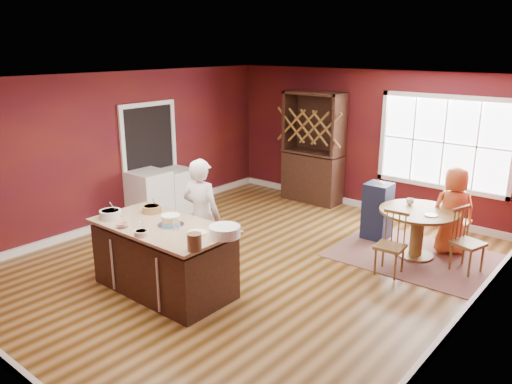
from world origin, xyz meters
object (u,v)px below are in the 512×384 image
dryer (176,191)px  dining_table (418,224)px  chair_east (469,241)px  chair_south (390,244)px  high_chair (377,210)px  seated_woman (453,211)px  toddler (384,192)px  kitchen_island (164,259)px  washer (150,196)px  layer_cake (171,220)px  chair_north (457,219)px  hutch (313,148)px  baker (202,216)px

dryer → dining_table: bearing=11.6°
chair_east → chair_south: chair_east is taller
dining_table → high_chair: 0.88m
dining_table → chair_south: bearing=-93.8°
chair_east → chair_south: 1.14m
seated_woman → toddler: seated_woman is taller
high_chair → toddler: (0.07, 0.03, 0.31)m
kitchen_island → dining_table: kitchen_island is taller
dining_table → toddler: toddler is taller
seated_woman → washer: seated_woman is taller
layer_cake → toddler: size_ratio=1.31×
kitchen_island → chair_north: (2.44, 3.98, 0.02)m
hutch → dining_table: bearing=-26.2°
chair_north → washer: bearing=25.5°
hutch → high_chair: bearing=-28.2°
washer → dryer: 0.64m
layer_cake → chair_north: size_ratio=0.37×
kitchen_island → baker: 0.86m
layer_cake → chair_east: 4.18m
chair_south → high_chair: bearing=119.6°
chair_south → high_chair: high_chair is taller
chair_east → chair_south: size_ratio=1.03×
dining_table → layer_cake: bearing=-123.0°
chair_east → seated_woman: bearing=55.0°
layer_cake → chair_south: bearing=49.3°
toddler → dryer: (-3.68, -1.26, -0.38)m
layer_cake → chair_south: 3.06m
chair_east → hutch: (-3.59, 1.43, 0.65)m
chair_east → high_chair: bearing=93.9°
dining_table → hutch: hutch is taller
chair_east → high_chair: (-1.59, 0.36, 0.03)m
chair_east → dryer: bearing=116.0°
chair_east → seated_woman: (-0.42, 0.53, 0.22)m
dining_table → hutch: (-2.83, 1.39, 0.59)m
baker → dining_table: bearing=-143.3°
kitchen_island → washer: 2.82m
hutch → dryer: hutch is taller
layer_cake → hutch: size_ratio=0.15×
seated_woman → chair_south: bearing=34.0°
dining_table → washer: size_ratio=1.25×
chair_north → hutch: (-3.14, 0.58, 0.67)m
chair_north → washer: (-4.75, -2.36, 0.01)m
baker → seated_woman: 3.85m
hutch → baker: bearing=-80.6°
kitchen_island → seated_woman: 4.43m
kitchen_island → chair_east: 4.26m
hutch → dryer: 2.89m
dryer → toddler: bearing=18.9°
chair_east → seated_woman: 0.71m
layer_cake → hutch: bearing=100.1°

